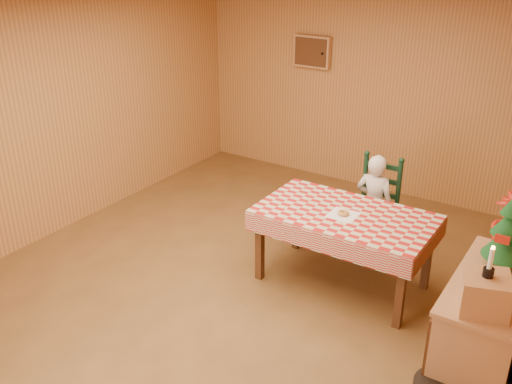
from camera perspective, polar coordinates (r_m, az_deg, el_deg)
ground at (r=5.68m, az=-1.12°, el=-9.48°), size 6.00×6.00×0.00m
cabin_walls at (r=5.34m, az=1.96°, el=9.84°), size 5.10×6.05×2.65m
dining_table at (r=5.47m, az=8.88°, el=-2.87°), size 1.66×0.96×0.77m
ladder_chair at (r=6.21m, az=11.85°, el=-1.58°), size 0.44×0.40×1.08m
seated_child at (r=6.13m, az=11.69°, el=-1.28°), size 0.41×0.27×1.12m
napkin at (r=5.39m, az=8.71°, el=-2.28°), size 0.26×0.26×0.00m
donut at (r=5.38m, az=8.72°, el=-2.08°), size 0.12×0.12×0.04m
shelf_unit at (r=4.65m, az=21.76°, el=-13.01°), size 0.54×1.24×0.93m
crate at (r=4.00m, az=21.86°, el=-9.36°), size 0.38×0.38×0.25m
christmas_tree at (r=4.49m, az=24.03°, el=-3.64°), size 0.34×0.34×0.62m
flower_arrangement at (r=4.79m, az=24.02°, el=-2.66°), size 0.32×0.32×0.45m
candle_set at (r=3.90m, az=22.29°, el=-7.02°), size 0.07×0.07×0.22m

